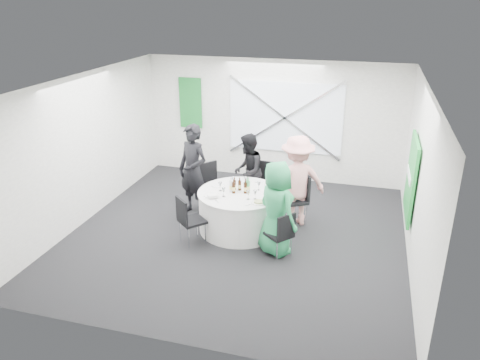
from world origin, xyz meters
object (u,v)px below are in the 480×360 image
(person_woman_pink, at_px, (297,181))
(person_woman_green, at_px, (276,209))
(chair_back_right, at_px, (299,195))
(banquet_table, at_px, (240,211))
(chair_back, at_px, (262,180))
(chair_back_left, at_px, (211,182))
(clear_water_bottle, at_px, (231,186))
(green_water_bottle, at_px, (248,187))
(person_man_back_left, at_px, (193,170))
(chair_front_right, at_px, (282,232))
(chair_front_left, at_px, (188,218))
(person_man_back, at_px, (248,171))

(person_woman_pink, xyz_separation_m, person_woman_green, (-0.15, -1.16, -0.05))
(person_woman_pink, bearing_deg, chair_back_right, 173.22)
(banquet_table, height_order, chair_back, chair_back)
(chair_back_left, bearing_deg, clear_water_bottle, -96.88)
(banquet_table, xyz_separation_m, green_water_bottle, (0.14, 0.02, 0.49))
(person_woman_green, bearing_deg, person_woman_pink, -59.12)
(person_man_back_left, distance_m, person_woman_green, 2.16)
(chair_back_left, distance_m, person_woman_green, 2.15)
(chair_back_right, bearing_deg, chair_front_right, -31.18)
(chair_back_right, bearing_deg, green_water_bottle, -87.29)
(chair_front_left, relative_size, clear_water_bottle, 3.17)
(person_woman_pink, xyz_separation_m, green_water_bottle, (-0.81, -0.50, -0.01))
(person_woman_green, xyz_separation_m, green_water_bottle, (-0.66, 0.66, 0.05))
(chair_front_right, xyz_separation_m, person_woman_green, (-0.14, 0.17, 0.33))
(chair_back_right, xyz_separation_m, green_water_bottle, (-0.86, -0.52, 0.28))
(banquet_table, height_order, green_water_bottle, green_water_bottle)
(person_woman_green, bearing_deg, banquet_table, 0.00)
(chair_back_left, bearing_deg, chair_front_left, -134.25)
(banquet_table, bearing_deg, green_water_bottle, 9.53)
(chair_back_right, relative_size, chair_front_right, 1.20)
(banquet_table, relative_size, person_woman_green, 0.95)
(chair_back_right, height_order, person_man_back_left, person_man_back_left)
(green_water_bottle, xyz_separation_m, clear_water_bottle, (-0.30, -0.04, -0.00))
(chair_back, relative_size, chair_back_left, 0.96)
(person_man_back_left, height_order, clear_water_bottle, person_man_back_left)
(person_man_back, xyz_separation_m, person_woman_green, (0.93, -1.68, 0.05))
(chair_back_right, xyz_separation_m, chair_front_left, (-1.72, -1.34, -0.07))
(chair_front_right, relative_size, chair_front_left, 0.93)
(banquet_table, bearing_deg, person_man_back_left, 158.30)
(person_woman_green, bearing_deg, chair_back_right, -61.31)
(person_man_back, distance_m, clear_water_bottle, 1.07)
(person_man_back_left, relative_size, person_woman_pink, 1.05)
(chair_back_right, bearing_deg, person_man_back, -142.42)
(chair_front_left, height_order, person_man_back_left, person_man_back_left)
(chair_back_left, bearing_deg, person_man_back, -24.08)
(person_woman_pink, relative_size, person_woman_green, 1.07)
(chair_back, distance_m, person_man_back, 0.39)
(chair_back_right, xyz_separation_m, person_man_back_left, (-2.08, -0.12, 0.32))
(chair_back_right, distance_m, person_woman_green, 1.22)
(banquet_table, distance_m, person_man_back, 1.13)
(chair_back, bearing_deg, chair_front_left, -106.57)
(person_man_back_left, xyz_separation_m, person_woman_green, (1.88, -1.06, -0.10))
(person_woman_green, relative_size, green_water_bottle, 5.76)
(chair_back_left, xyz_separation_m, person_man_back, (0.70, 0.31, 0.21))
(banquet_table, relative_size, chair_back, 1.68)
(person_woman_green, relative_size, clear_water_bottle, 5.78)
(chair_front_right, xyz_separation_m, chair_front_left, (-1.66, 0.01, 0.04))
(chair_back, relative_size, green_water_bottle, 3.25)
(chair_front_right, xyz_separation_m, person_man_back, (-1.07, 1.86, 0.29))
(person_woman_pink, bearing_deg, green_water_bottle, 2.90)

